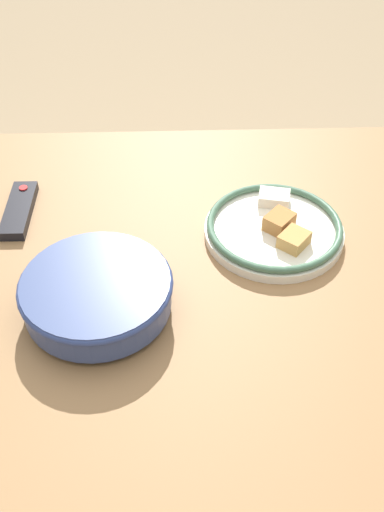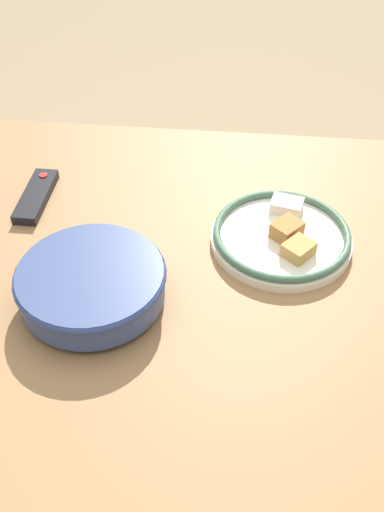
# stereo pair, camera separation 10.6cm
# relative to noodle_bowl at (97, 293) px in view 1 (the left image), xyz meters

# --- Properties ---
(ground_plane) EXTENTS (8.00, 8.00, 0.00)m
(ground_plane) POSITION_rel_noodle_bowl_xyz_m (0.17, 0.05, -0.76)
(ground_plane) COLOR #9E8460
(dining_table) EXTENTS (1.43, 1.03, 0.72)m
(dining_table) POSITION_rel_noodle_bowl_xyz_m (0.17, 0.05, -0.11)
(dining_table) COLOR olive
(dining_table) RESTS_ON ground_plane
(noodle_bowl) EXTENTS (0.25, 0.25, 0.07)m
(noodle_bowl) POSITION_rel_noodle_bowl_xyz_m (0.00, 0.00, 0.00)
(noodle_bowl) COLOR #384775
(noodle_bowl) RESTS_ON dining_table
(food_plate) EXTENTS (0.27, 0.27, 0.05)m
(food_plate) POSITION_rel_noodle_bowl_xyz_m (0.32, 0.18, -0.02)
(food_plate) COLOR silver
(food_plate) RESTS_ON dining_table
(tv_remote) EXTENTS (0.05, 0.17, 0.02)m
(tv_remote) POSITION_rel_noodle_bowl_xyz_m (-0.18, 0.26, -0.03)
(tv_remote) COLOR black
(tv_remote) RESTS_ON dining_table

